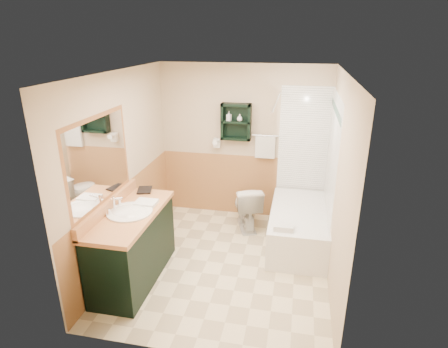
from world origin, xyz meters
TOP-DOWN VIEW (x-y plane):
  - floor at (0.00, 0.00)m, footprint 3.00×3.00m
  - back_wall at (0.00, 1.52)m, footprint 2.60×0.04m
  - left_wall at (-1.32, 0.00)m, footprint 0.04×3.00m
  - right_wall at (1.32, 0.00)m, footprint 0.04×3.00m
  - ceiling at (0.00, 0.00)m, footprint 2.60×3.00m
  - wainscot_left at (-1.29, 0.00)m, footprint 2.98×2.98m
  - wainscot_back at (0.00, 1.49)m, footprint 2.58×2.58m
  - mirror_frame at (-1.27, -0.55)m, footprint 1.30×1.30m
  - mirror_glass at (-1.27, -0.55)m, footprint 1.20×1.20m
  - tile_right at (1.28, 0.75)m, footprint 1.50×1.50m
  - tile_back at (1.03, 1.48)m, footprint 0.95×0.95m
  - tile_accent at (1.27, 0.75)m, footprint 1.50×1.50m
  - wall_shelf at (-0.10, 1.41)m, footprint 0.45×0.15m
  - hair_dryer at (-0.40, 1.43)m, footprint 0.10×0.24m
  - towel_bar at (0.35, 1.45)m, footprint 0.40×0.06m
  - curtain_rod at (0.53, 0.75)m, footprint 0.03×1.60m
  - shower_curtain at (0.53, 0.92)m, footprint 1.05×1.05m
  - vanity at (-0.99, -0.51)m, footprint 0.59×1.39m
  - bathtub at (0.93, 0.69)m, footprint 0.78×1.50m
  - toilet at (0.14, 1.03)m, footprint 0.59×0.78m
  - counter_towel at (-0.89, -0.26)m, footprint 0.25×0.20m
  - vanity_book at (-1.16, 0.09)m, footprint 0.18×0.07m
  - tub_towel at (0.73, 0.12)m, footprint 0.24×0.20m
  - soap_bottle_a at (-0.21, 1.40)m, footprint 0.09×0.15m
  - soap_bottle_b at (-0.04, 1.40)m, footprint 0.11×0.12m

SIDE VIEW (x-z plane):
  - floor at x=0.00m, z-range 0.00..0.00m
  - bathtub at x=0.93m, z-range 0.00..0.52m
  - toilet at x=0.14m, z-range 0.00..0.68m
  - vanity at x=-0.99m, z-range 0.00..0.88m
  - wainscot_left at x=-1.29m, z-range 0.00..1.00m
  - wainscot_back at x=0.00m, z-range 0.00..1.00m
  - tub_towel at x=0.73m, z-range 0.52..0.59m
  - counter_towel at x=-0.89m, z-range 0.88..0.92m
  - vanity_book at x=-1.16m, z-range 0.88..1.12m
  - tile_right at x=1.28m, z-range 0.00..2.10m
  - tile_back at x=1.03m, z-range 0.00..2.10m
  - shower_curtain at x=0.53m, z-range 0.30..2.00m
  - back_wall at x=0.00m, z-range 0.00..2.40m
  - left_wall at x=-1.32m, z-range 0.00..2.40m
  - right_wall at x=1.32m, z-range 0.00..2.40m
  - hair_dryer at x=-0.40m, z-range 1.11..1.29m
  - towel_bar at x=0.35m, z-range 1.15..1.55m
  - mirror_frame at x=-1.27m, z-range 1.00..2.00m
  - mirror_glass at x=-1.27m, z-range 1.05..1.95m
  - wall_shelf at x=-0.10m, z-range 1.27..1.83m
  - soap_bottle_a at x=-0.21m, z-range 1.56..1.63m
  - soap_bottle_b at x=-0.04m, z-range 1.56..1.65m
  - tile_accent at x=1.27m, z-range 1.85..1.95m
  - curtain_rod at x=0.53m, z-range 1.98..2.02m
  - ceiling at x=0.00m, z-range 2.40..2.44m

